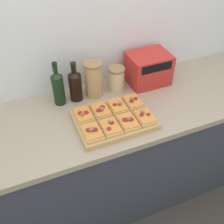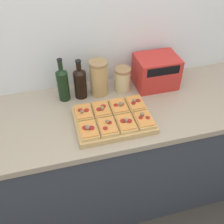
% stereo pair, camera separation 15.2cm
% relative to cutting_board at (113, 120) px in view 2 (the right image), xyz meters
% --- Properties ---
extents(wall_back, '(6.00, 0.06, 2.50)m').
position_rel_cutting_board_xyz_m(wall_back, '(-0.04, 0.47, 0.33)').
color(wall_back, silver).
rests_on(wall_back, ground_plane).
extents(kitchen_counter, '(2.63, 0.67, 0.91)m').
position_rel_cutting_board_xyz_m(kitchen_counter, '(-0.04, 0.11, -0.47)').
color(kitchen_counter, '#333842').
rests_on(kitchen_counter, ground_plane).
extents(cutting_board, '(0.44, 0.32, 0.03)m').
position_rel_cutting_board_xyz_m(cutting_board, '(0.00, 0.00, 0.00)').
color(cutting_board, tan).
rests_on(cutting_board, kitchen_counter).
extents(pizza_slice_back_left, '(0.10, 0.14, 0.05)m').
position_rel_cutting_board_xyz_m(pizza_slice_back_left, '(-0.16, 0.08, 0.03)').
color(pizza_slice_back_left, tan).
rests_on(pizza_slice_back_left, cutting_board).
extents(pizza_slice_back_midleft, '(0.10, 0.14, 0.05)m').
position_rel_cutting_board_xyz_m(pizza_slice_back_midleft, '(-0.05, 0.07, 0.03)').
color(pizza_slice_back_midleft, tan).
rests_on(pizza_slice_back_midleft, cutting_board).
extents(pizza_slice_back_midright, '(0.10, 0.14, 0.05)m').
position_rel_cutting_board_xyz_m(pizza_slice_back_midright, '(0.05, 0.08, 0.03)').
color(pizza_slice_back_midright, tan).
rests_on(pizza_slice_back_midright, cutting_board).
extents(pizza_slice_back_right, '(0.10, 0.14, 0.05)m').
position_rel_cutting_board_xyz_m(pizza_slice_back_right, '(0.16, 0.08, 0.03)').
color(pizza_slice_back_right, tan).
rests_on(pizza_slice_back_right, cutting_board).
extents(pizza_slice_front_left, '(0.10, 0.14, 0.05)m').
position_rel_cutting_board_xyz_m(pizza_slice_front_left, '(-0.16, -0.08, 0.03)').
color(pizza_slice_front_left, tan).
rests_on(pizza_slice_front_left, cutting_board).
extents(pizza_slice_front_midleft, '(0.10, 0.14, 0.05)m').
position_rel_cutting_board_xyz_m(pizza_slice_front_midleft, '(-0.05, -0.08, 0.03)').
color(pizza_slice_front_midleft, tan).
rests_on(pizza_slice_front_midleft, cutting_board).
extents(pizza_slice_front_midright, '(0.10, 0.14, 0.05)m').
position_rel_cutting_board_xyz_m(pizza_slice_front_midright, '(0.05, -0.08, 0.03)').
color(pizza_slice_front_midright, tan).
rests_on(pizza_slice_front_midright, cutting_board).
extents(pizza_slice_front_right, '(0.10, 0.14, 0.05)m').
position_rel_cutting_board_xyz_m(pizza_slice_front_right, '(0.16, -0.07, 0.03)').
color(pizza_slice_front_right, tan).
rests_on(pizza_slice_front_right, cutting_board).
extents(olive_oil_bottle, '(0.07, 0.07, 0.29)m').
position_rel_cutting_board_xyz_m(olive_oil_bottle, '(-0.25, 0.30, 0.10)').
color(olive_oil_bottle, black).
rests_on(olive_oil_bottle, kitchen_counter).
extents(wine_bottle, '(0.08, 0.08, 0.26)m').
position_rel_cutting_board_xyz_m(wine_bottle, '(-0.14, 0.30, 0.09)').
color(wine_bottle, black).
rests_on(wine_bottle, kitchen_counter).
extents(grain_jar_tall, '(0.12, 0.12, 0.24)m').
position_rel_cutting_board_xyz_m(grain_jar_tall, '(-0.02, 0.30, 0.10)').
color(grain_jar_tall, tan).
rests_on(grain_jar_tall, kitchen_counter).
extents(grain_jar_short, '(0.11, 0.11, 0.16)m').
position_rel_cutting_board_xyz_m(grain_jar_short, '(0.14, 0.30, 0.07)').
color(grain_jar_short, beige).
rests_on(grain_jar_short, kitchen_counter).
extents(toaster_oven, '(0.30, 0.21, 0.21)m').
position_rel_cutting_board_xyz_m(toaster_oven, '(0.38, 0.29, 0.09)').
color(toaster_oven, red).
rests_on(toaster_oven, kitchen_counter).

